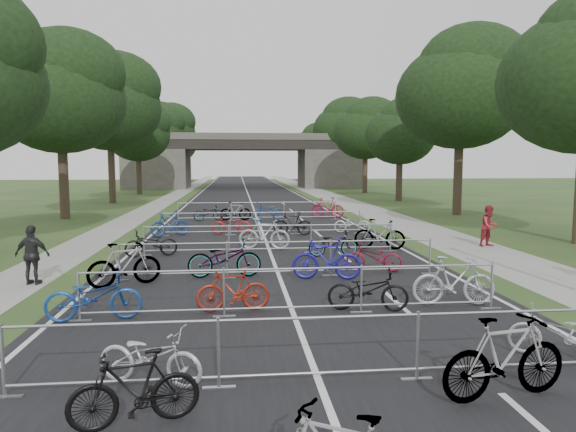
% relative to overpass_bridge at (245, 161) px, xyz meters
% --- Properties ---
extents(road, '(11.00, 140.00, 0.01)m').
position_rel_overpass_bridge_xyz_m(road, '(0.00, -15.00, -3.53)').
color(road, black).
rests_on(road, ground).
extents(sidewalk_right, '(3.00, 140.00, 0.01)m').
position_rel_overpass_bridge_xyz_m(sidewalk_right, '(8.00, -15.00, -3.53)').
color(sidewalk_right, gray).
rests_on(sidewalk_right, ground).
extents(sidewalk_left, '(2.00, 140.00, 0.01)m').
position_rel_overpass_bridge_xyz_m(sidewalk_left, '(-7.50, -15.00, -3.53)').
color(sidewalk_left, gray).
rests_on(sidewalk_left, ground).
extents(lane_markings, '(0.12, 140.00, 0.00)m').
position_rel_overpass_bridge_xyz_m(lane_markings, '(0.00, -15.00, -3.53)').
color(lane_markings, silver).
rests_on(lane_markings, ground).
extents(overpass_bridge, '(31.00, 8.00, 7.05)m').
position_rel_overpass_bridge_xyz_m(overpass_bridge, '(0.00, 0.00, 0.00)').
color(overpass_bridge, '#4A4642').
rests_on(overpass_bridge, ground).
extents(tree_left_1, '(7.56, 7.56, 11.53)m').
position_rel_overpass_bridge_xyz_m(tree_left_1, '(-11.39, -37.07, 3.77)').
color(tree_left_1, '#33261C').
rests_on(tree_left_1, ground).
extents(tree_right_1, '(8.18, 8.18, 12.47)m').
position_rel_overpass_bridge_xyz_m(tree_right_1, '(13.11, -37.07, 4.37)').
color(tree_right_1, '#33261C').
rests_on(tree_right_1, ground).
extents(tree_left_2, '(8.40, 8.40, 12.81)m').
position_rel_overpass_bridge_xyz_m(tree_left_2, '(-11.39, -25.07, 4.58)').
color(tree_left_2, '#33261C').
rests_on(tree_left_2, ground).
extents(tree_right_2, '(6.16, 6.16, 9.39)m').
position_rel_overpass_bridge_xyz_m(tree_right_2, '(13.11, -25.07, 2.41)').
color(tree_right_2, '#33261C').
rests_on(tree_right_2, ground).
extents(tree_left_3, '(6.72, 6.72, 10.25)m').
position_rel_overpass_bridge_xyz_m(tree_left_3, '(-11.39, -13.07, 2.96)').
color(tree_left_3, '#33261C').
rests_on(tree_left_3, ground).
extents(tree_right_3, '(7.17, 7.17, 10.93)m').
position_rel_overpass_bridge_xyz_m(tree_right_3, '(13.11, -13.07, 3.39)').
color(tree_right_3, '#33261C').
rests_on(tree_right_3, ground).
extents(tree_left_4, '(7.56, 7.56, 11.53)m').
position_rel_overpass_bridge_xyz_m(tree_left_4, '(-11.39, -1.07, 3.77)').
color(tree_left_4, '#33261C').
rests_on(tree_left_4, ground).
extents(tree_right_4, '(8.18, 8.18, 12.47)m').
position_rel_overpass_bridge_xyz_m(tree_right_4, '(13.11, -1.07, 4.37)').
color(tree_right_4, '#33261C').
rests_on(tree_right_4, ground).
extents(tree_left_5, '(8.40, 8.40, 12.81)m').
position_rel_overpass_bridge_xyz_m(tree_left_5, '(-11.39, 10.93, 4.58)').
color(tree_left_5, '#33261C').
rests_on(tree_left_5, ground).
extents(tree_right_5, '(6.16, 6.16, 9.39)m').
position_rel_overpass_bridge_xyz_m(tree_right_5, '(13.11, 10.93, 2.41)').
color(tree_right_5, '#33261C').
rests_on(tree_right_5, ground).
extents(tree_left_6, '(6.72, 6.72, 10.25)m').
position_rel_overpass_bridge_xyz_m(tree_left_6, '(-11.39, 22.93, 2.96)').
color(tree_left_6, '#33261C').
rests_on(tree_left_6, ground).
extents(tree_right_6, '(7.17, 7.17, 10.93)m').
position_rel_overpass_bridge_xyz_m(tree_right_6, '(13.11, 22.93, 3.39)').
color(tree_right_6, '#33261C').
rests_on(tree_right_6, ground).
extents(barrier_row_1, '(9.70, 0.08, 1.10)m').
position_rel_overpass_bridge_xyz_m(barrier_row_1, '(0.00, -61.40, -2.99)').
color(barrier_row_1, '#A5A7AD').
rests_on(barrier_row_1, ground).
extents(barrier_row_2, '(9.70, 0.08, 1.10)m').
position_rel_overpass_bridge_xyz_m(barrier_row_2, '(0.00, -57.80, -2.99)').
color(barrier_row_2, '#A5A7AD').
rests_on(barrier_row_2, ground).
extents(barrier_row_3, '(9.70, 0.08, 1.10)m').
position_rel_overpass_bridge_xyz_m(barrier_row_3, '(0.00, -54.00, -2.99)').
color(barrier_row_3, '#A5A7AD').
rests_on(barrier_row_3, ground).
extents(barrier_row_4, '(9.70, 0.08, 1.10)m').
position_rel_overpass_bridge_xyz_m(barrier_row_4, '(0.00, -50.00, -2.99)').
color(barrier_row_4, '#A5A7AD').
rests_on(barrier_row_4, ground).
extents(barrier_row_5, '(9.70, 0.08, 1.10)m').
position_rel_overpass_bridge_xyz_m(barrier_row_5, '(0.00, -45.00, -2.99)').
color(barrier_row_5, '#A5A7AD').
rests_on(barrier_row_5, ground).
extents(barrier_row_6, '(9.70, 0.08, 1.10)m').
position_rel_overpass_bridge_xyz_m(barrier_row_6, '(0.00, -39.00, -2.99)').
color(barrier_row_6, '#A5A7AD').
rests_on(barrier_row_6, ground).
extents(bike_4, '(1.72, 0.87, 1.00)m').
position_rel_overpass_bridge_xyz_m(bike_4, '(-2.56, -62.42, -3.03)').
color(bike_4, black).
rests_on(bike_4, ground).
extents(bike_5, '(1.80, 1.13, 0.90)m').
position_rel_overpass_bridge_xyz_m(bike_5, '(-2.57, -61.17, -3.09)').
color(bike_5, '#BCBBC3').
rests_on(bike_5, ground).
extents(bike_6, '(2.09, 0.92, 1.22)m').
position_rel_overpass_bridge_xyz_m(bike_6, '(2.55, -62.16, -2.93)').
color(bike_6, '#A5A7AD').
rests_on(bike_6, ground).
extents(bike_7, '(1.75, 1.26, 0.88)m').
position_rel_overpass_bridge_xyz_m(bike_7, '(4.30, -60.78, -3.09)').
color(bike_7, '#A5A5AD').
rests_on(bike_7, ground).
extents(bike_8, '(2.07, 0.93, 1.05)m').
position_rel_overpass_bridge_xyz_m(bike_8, '(-4.30, -57.80, -3.01)').
color(bike_8, navy).
rests_on(bike_8, ground).
extents(bike_9, '(1.70, 0.63, 1.00)m').
position_rel_overpass_bridge_xyz_m(bike_9, '(-1.34, -57.41, -3.03)').
color(bike_9, maroon).
rests_on(bike_9, ground).
extents(bike_10, '(1.93, 1.00, 0.96)m').
position_rel_overpass_bridge_xyz_m(bike_10, '(1.72, -57.66, -3.05)').
color(bike_10, black).
rests_on(bike_10, ground).
extents(bike_11, '(2.01, 0.73, 1.18)m').
position_rel_overpass_bridge_xyz_m(bike_11, '(3.85, -57.45, -2.94)').
color(bike_11, '#B0B1B9').
rests_on(bike_11, ground).
extents(bike_12, '(2.05, 1.41, 1.21)m').
position_rel_overpass_bridge_xyz_m(bike_12, '(-4.30, -54.73, -2.93)').
color(bike_12, '#A5A7AD').
rests_on(bike_12, ground).
extents(bike_13, '(2.19, 0.87, 1.13)m').
position_rel_overpass_bridge_xyz_m(bike_13, '(-1.61, -53.88, -2.97)').
color(bike_13, '#A5A7AD').
rests_on(bike_13, ground).
extents(bike_14, '(2.06, 0.90, 1.20)m').
position_rel_overpass_bridge_xyz_m(bike_14, '(1.33, -54.48, -2.93)').
color(bike_14, navy).
rests_on(bike_14, ground).
extents(bike_15, '(1.83, 1.14, 0.91)m').
position_rel_overpass_bridge_xyz_m(bike_15, '(2.99, -53.52, -3.08)').
color(bike_15, maroon).
rests_on(bike_15, ground).
extents(bike_16, '(1.95, 1.12, 0.97)m').
position_rel_overpass_bridge_xyz_m(bike_16, '(-4.30, -50.29, -3.05)').
color(bike_16, black).
rests_on(bike_16, ground).
extents(bike_17, '(2.10, 1.02, 1.21)m').
position_rel_overpass_bridge_xyz_m(bike_17, '(-0.18, -49.17, -2.93)').
color(bike_17, '#AEB0B6').
rests_on(bike_17, ground).
extents(bike_18, '(1.82, 0.69, 0.94)m').
position_rel_overpass_bridge_xyz_m(bike_18, '(2.21, -50.87, -3.06)').
color(bike_18, '#A5A7AD').
rests_on(bike_18, ground).
extents(bike_19, '(2.04, 1.13, 1.18)m').
position_rel_overpass_bridge_xyz_m(bike_19, '(4.30, -49.54, -2.94)').
color(bike_19, '#A5A7AD').
rests_on(bike_19, ground).
extents(bike_20, '(1.86, 1.20, 1.09)m').
position_rel_overpass_bridge_xyz_m(bike_20, '(-4.30, -45.08, -2.99)').
color(bike_20, navy).
rests_on(bike_20, ground).
extents(bike_21, '(1.92, 0.84, 0.98)m').
position_rel_overpass_bridge_xyz_m(bike_21, '(-1.48, -44.93, -3.04)').
color(bike_21, maroon).
rests_on(bike_21, ground).
extents(bike_22, '(1.85, 0.74, 1.08)m').
position_rel_overpass_bridge_xyz_m(bike_22, '(1.35, -45.37, -2.99)').
color(bike_22, black).
rests_on(bike_22, ground).
extents(bike_23, '(1.81, 0.92, 0.91)m').
position_rel_overpass_bridge_xyz_m(bike_23, '(4.30, -44.80, -3.08)').
color(bike_23, '#B9B9C1').
rests_on(bike_23, ground).
extents(bike_24, '(1.83, 1.05, 0.91)m').
position_rel_overpass_bridge_xyz_m(bike_24, '(-2.86, -38.93, -3.08)').
color(bike_24, '#A5A7AD').
rests_on(bike_24, ground).
extents(bike_25, '(1.83, 0.60, 1.09)m').
position_rel_overpass_bridge_xyz_m(bike_25, '(-1.30, -38.98, -2.99)').
color(bike_25, '#A5A7AD').
rests_on(bike_25, ground).
extents(bike_26, '(2.15, 1.69, 1.09)m').
position_rel_overpass_bridge_xyz_m(bike_26, '(0.57, -39.41, -2.99)').
color(bike_26, navy).
rests_on(bike_26, ground).
extents(bike_27, '(2.12, 1.50, 1.25)m').
position_rel_overpass_bridge_xyz_m(bike_27, '(4.30, -38.07, -2.91)').
color(bike_27, maroon).
rests_on(bike_27, ground).
extents(pedestrian_b, '(0.96, 0.85, 1.65)m').
position_rel_overpass_bridge_xyz_m(pedestrian_b, '(8.88, -49.33, -2.71)').
color(pedestrian_b, maroon).
rests_on(pedestrian_b, ground).
extents(pedestrian_c, '(1.03, 0.56, 1.66)m').
position_rel_overpass_bridge_xyz_m(pedestrian_c, '(-6.87, -54.26, -2.70)').
color(pedestrian_c, black).
rests_on(pedestrian_c, ground).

